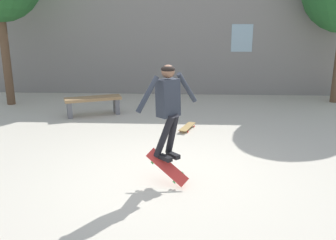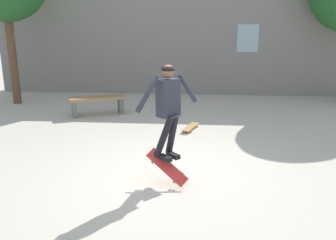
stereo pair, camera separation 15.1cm
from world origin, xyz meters
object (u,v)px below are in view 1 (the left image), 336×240
at_px(skateboard_resting, 187,127).
at_px(skateboard_flipping, 167,167).
at_px(skater, 168,103).
at_px(park_bench, 93,102).

bearing_deg(skateboard_resting, skateboard_flipping, -167.45).
distance_m(skater, skateboard_resting, 3.26).
xyz_separation_m(park_bench, skateboard_resting, (2.60, -1.19, -0.29)).
distance_m(park_bench, skateboard_resting, 2.87).
height_order(park_bench, skateboard_flipping, skateboard_flipping).
distance_m(park_bench, skater, 4.85).
xyz_separation_m(park_bench, skater, (2.27, -4.16, 1.00)).
bearing_deg(skateboard_flipping, park_bench, 144.13).
height_order(skater, skateboard_flipping, skater).
relative_size(park_bench, skateboard_flipping, 2.18).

